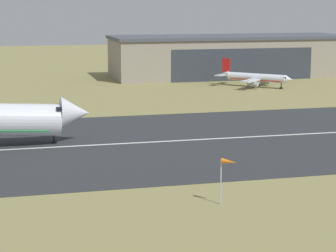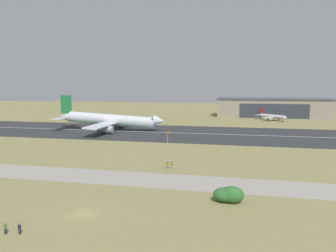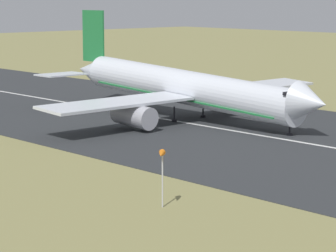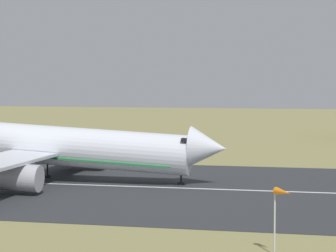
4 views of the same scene
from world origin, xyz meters
TOP-DOWN VIEW (x-y plane):
  - ground_plane at (0.00, 48.71)m, footprint 625.21×625.21m
  - runway_strip at (0.00, 97.43)m, footprint 385.21×53.26m
  - runway_centreline at (0.00, 97.43)m, footprint 346.69×0.70m
  - hangar_building at (46.84, 190.07)m, footprint 75.40×25.29m
  - airplane_parked_west at (44.72, 162.16)m, footprint 19.03×19.25m
  - windsock_pole at (1.20, 61.30)m, footprint 1.68×1.75m

SIDE VIEW (x-z plane):
  - ground_plane at x=0.00m, z-range 0.00..0.00m
  - runway_strip at x=0.00m, z-range 0.00..0.06m
  - runway_centreline at x=0.00m, z-range 0.06..0.07m
  - airplane_parked_west at x=44.72m, z-range -1.19..6.44m
  - windsock_pole at x=1.20m, z-range 2.11..7.63m
  - hangar_building at x=46.84m, z-range 0.02..12.96m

